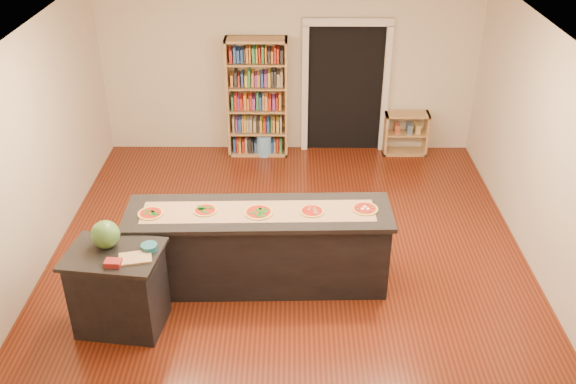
{
  "coord_description": "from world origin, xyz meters",
  "views": [
    {
      "loc": [
        0.05,
        -6.35,
        4.73
      ],
      "look_at": [
        0.0,
        0.2,
        1.0
      ],
      "focal_mm": 40.0,
      "sensor_mm": 36.0,
      "label": 1
    }
  ],
  "objects_px": {
    "bookshelf": "(257,98)",
    "waste_bin": "(264,145)",
    "low_shelf": "(406,133)",
    "watermelon": "(105,234)",
    "side_counter": "(119,289)",
    "kitchen_island": "(260,247)"
  },
  "relations": [
    {
      "from": "waste_bin",
      "to": "watermelon",
      "type": "relative_size",
      "value": 1.19
    },
    {
      "from": "watermelon",
      "to": "waste_bin",
      "type": "bearing_deg",
      "value": 70.4
    },
    {
      "from": "side_counter",
      "to": "bookshelf",
      "type": "bearing_deg",
      "value": 80.79
    },
    {
      "from": "kitchen_island",
      "to": "watermelon",
      "type": "height_order",
      "value": "watermelon"
    },
    {
      "from": "bookshelf",
      "to": "waste_bin",
      "type": "height_order",
      "value": "bookshelf"
    },
    {
      "from": "kitchen_island",
      "to": "bookshelf",
      "type": "relative_size",
      "value": 1.55
    },
    {
      "from": "bookshelf",
      "to": "watermelon",
      "type": "distance_m",
      "value": 4.37
    },
    {
      "from": "bookshelf",
      "to": "waste_bin",
      "type": "distance_m",
      "value": 0.8
    },
    {
      "from": "bookshelf",
      "to": "watermelon",
      "type": "height_order",
      "value": "bookshelf"
    },
    {
      "from": "side_counter",
      "to": "kitchen_island",
      "type": "bearing_deg",
      "value": 35.06
    },
    {
      "from": "watermelon",
      "to": "bookshelf",
      "type": "bearing_deg",
      "value": 71.94
    },
    {
      "from": "bookshelf",
      "to": "side_counter",
      "type": "bearing_deg",
      "value": -106.58
    },
    {
      "from": "waste_bin",
      "to": "low_shelf",
      "type": "bearing_deg",
      "value": 2.29
    },
    {
      "from": "bookshelf",
      "to": "low_shelf",
      "type": "relative_size",
      "value": 2.73
    },
    {
      "from": "side_counter",
      "to": "waste_bin",
      "type": "bearing_deg",
      "value": 79.29
    },
    {
      "from": "side_counter",
      "to": "waste_bin",
      "type": "height_order",
      "value": "side_counter"
    },
    {
      "from": "low_shelf",
      "to": "watermelon",
      "type": "bearing_deg",
      "value": -132.21
    },
    {
      "from": "low_shelf",
      "to": "watermelon",
      "type": "height_order",
      "value": "watermelon"
    },
    {
      "from": "low_shelf",
      "to": "waste_bin",
      "type": "height_order",
      "value": "low_shelf"
    },
    {
      "from": "bookshelf",
      "to": "waste_bin",
      "type": "relative_size",
      "value": 5.5
    },
    {
      "from": "side_counter",
      "to": "waste_bin",
      "type": "relative_size",
      "value": 2.73
    },
    {
      "from": "kitchen_island",
      "to": "low_shelf",
      "type": "bearing_deg",
      "value": 55.96
    }
  ]
}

